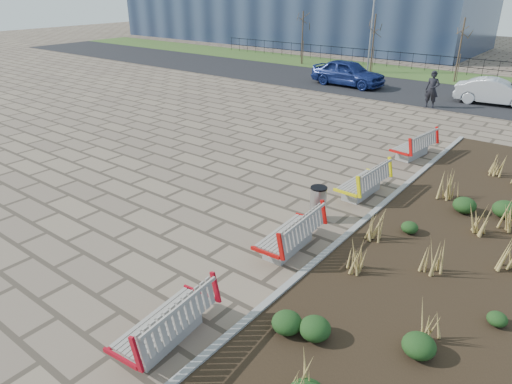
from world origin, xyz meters
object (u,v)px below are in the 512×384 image
Objects in this scene: car_blue at (348,73)px; bench_c at (362,180)px; bench_a at (163,319)px; bench_d at (413,144)px; pedestrian at (432,90)px; bench_b at (289,231)px; litter_bin at (318,204)px; car_silver at (496,92)px; lamp_west at (371,29)px.

bench_c is at bearing -148.24° from car_blue.
bench_c is 16.75m from car_blue.
bench_d is (0.00, 12.38, 0.00)m from bench_a.
car_blue is (-6.08, 2.41, -0.13)m from pedestrian.
pedestrian is at bearing 90.30° from bench_a.
bench_b is at bearing 84.70° from bench_a.
car_blue is at bearing 114.85° from litter_bin.
bench_a is at bearing -157.51° from car_blue.
litter_bin is 0.50× the size of pedestrian.
bench_a is 5.81m from litter_bin.
car_silver reaches higher than bench_c.
bench_b is 19.08m from car_silver.
bench_c is at bearing 84.13° from litter_bin.
car_silver is at bearing 87.46° from litter_bin.
bench_c is 21.72m from lamp_west.
car_silver is at bearing 90.29° from bench_c.
bench_a is 1.00× the size of bench_b.
bench_d is at bearing 170.28° from car_silver.
car_blue is 1.15× the size of car_silver.
bench_a is 29.20m from lamp_west.
bench_c is 2.27m from litter_bin.
lamp_west reaches higher than bench_c.
lamp_west reaches higher than bench_d.
bench_c is at bearing 84.70° from bench_a.
car_silver reaches higher than bench_a.
bench_d is at bearing 92.32° from bench_c.
bench_b is 0.51× the size of car_silver.
car_blue reaches higher than bench_d.
pedestrian is (-1.99, 12.26, 0.46)m from bench_c.
bench_b is at bearing -69.16° from lamp_west.
litter_bin is (-0.23, 1.79, -0.02)m from bench_b.
bench_a is 4.02m from bench_b.
car_blue is (-8.07, 14.67, 0.32)m from bench_c.
car_blue reaches higher than litter_bin.
car_silver is at bearing -84.67° from car_blue.
bench_c is 0.51× the size of car_silver.
bench_d is 0.35× the size of lamp_west.
lamp_west reaches higher than pedestrian.
bench_a is at bearing -82.15° from bench_d.
bench_a is 0.45× the size of car_blue.
car_silver is at bearing 95.00° from bench_d.
pedestrian is 10.36m from lamp_west.
bench_c is (0.00, 8.06, 0.00)m from bench_a.
bench_c reaches higher than litter_bin.
car_silver is 10.83m from lamp_west.
lamp_west reaches higher than bench_b.
bench_d is at bearing -59.51° from lamp_west.
pedestrian is at bearing 96.92° from litter_bin.
litter_bin is 14.63m from pedestrian.
bench_a is 2.18× the size of litter_bin.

